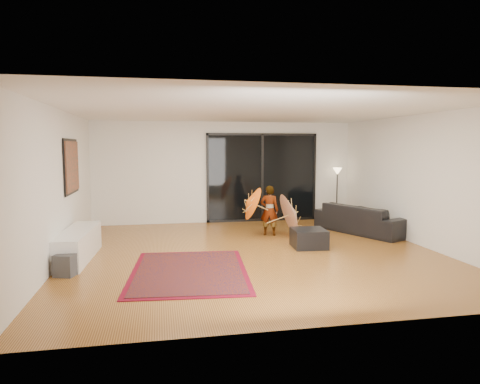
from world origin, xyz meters
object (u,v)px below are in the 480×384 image
object	(u,v)px
sofa	(362,219)
ottoman	(309,238)
child	(269,210)
media_console	(78,245)

from	to	relation	value
sofa	ottoman	bearing A→B (deg)	99.54
ottoman	child	bearing A→B (deg)	109.84
media_console	child	size ratio (longest dim) A/B	1.67
child	sofa	bearing A→B (deg)	-164.21
sofa	ottoman	world-z (taller)	sofa
media_console	ottoman	world-z (taller)	media_console
ottoman	child	xyz separation A→B (m)	(-0.48, 1.33, 0.39)
ottoman	child	size ratio (longest dim) A/B	0.57
sofa	media_console	bearing A→B (deg)	77.08
sofa	child	size ratio (longest dim) A/B	1.98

